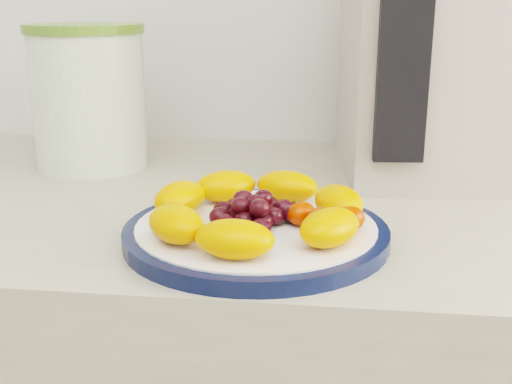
# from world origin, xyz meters

# --- Properties ---
(plate_rim) EXTENTS (0.26, 0.26, 0.01)m
(plate_rim) POSITION_xyz_m (0.07, 1.03, 0.91)
(plate_rim) COLOR #0A1435
(plate_rim) RESTS_ON counter
(plate_face) EXTENTS (0.23, 0.23, 0.02)m
(plate_face) POSITION_xyz_m (0.07, 1.03, 0.91)
(plate_face) COLOR white
(plate_face) RESTS_ON counter
(canister) EXTENTS (0.19, 0.19, 0.18)m
(canister) POSITION_xyz_m (-0.20, 1.30, 0.99)
(canister) COLOR #2F6810
(canister) RESTS_ON counter
(canister_lid) EXTENTS (0.20, 0.20, 0.01)m
(canister_lid) POSITION_xyz_m (-0.20, 1.30, 1.09)
(canister_lid) COLOR #577C2B
(canister_lid) RESTS_ON canister
(appliance_body) EXTENTS (0.21, 0.28, 0.33)m
(appliance_body) POSITION_xyz_m (0.25, 1.33, 1.07)
(appliance_body) COLOR #A89F94
(appliance_body) RESTS_ON counter
(appliance_panel) EXTENTS (0.06, 0.02, 0.25)m
(appliance_panel) POSITION_xyz_m (0.22, 1.19, 1.07)
(appliance_panel) COLOR black
(appliance_panel) RESTS_ON appliance_body
(fruit_plate) EXTENTS (0.22, 0.22, 0.03)m
(fruit_plate) POSITION_xyz_m (0.07, 1.04, 0.93)
(fruit_plate) COLOR #FF7A00
(fruit_plate) RESTS_ON plate_face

